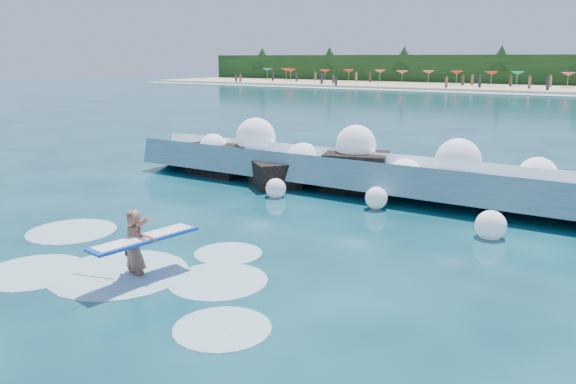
# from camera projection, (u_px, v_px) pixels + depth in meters

# --- Properties ---
(ground) EXTENTS (200.00, 200.00, 0.00)m
(ground) POSITION_uv_depth(u_px,v_px,m) (193.00, 248.00, 13.76)
(ground) COLOR #072D38
(ground) RESTS_ON ground
(beach) EXTENTS (140.00, 20.00, 0.40)m
(beach) POSITION_uv_depth(u_px,v_px,m) (575.00, 90.00, 77.59)
(beach) COLOR tan
(beach) RESTS_ON ground
(wet_band) EXTENTS (140.00, 5.00, 0.08)m
(wet_band) POSITION_uv_depth(u_px,v_px,m) (564.00, 95.00, 68.62)
(wet_band) COLOR silver
(wet_band) RESTS_ON ground
(breaking_wave) EXTENTS (19.70, 3.00, 1.70)m
(breaking_wave) POSITION_uv_depth(u_px,v_px,m) (382.00, 176.00, 19.29)
(breaking_wave) COLOR teal
(breaking_wave) RESTS_ON ground
(rock_cluster) EXTENTS (8.37, 3.53, 1.51)m
(rock_cluster) POSITION_uv_depth(u_px,v_px,m) (277.00, 168.00, 21.18)
(rock_cluster) COLOR black
(rock_cluster) RESTS_ON ground
(surfer_with_board) EXTENTS (1.10, 2.94, 1.77)m
(surfer_with_board) POSITION_uv_depth(u_px,v_px,m) (137.00, 248.00, 11.78)
(surfer_with_board) COLOR brown
(surfer_with_board) RESTS_ON ground
(wave_spray) EXTENTS (15.06, 4.71, 2.35)m
(wave_spray) POSITION_uv_depth(u_px,v_px,m) (372.00, 160.00, 19.23)
(wave_spray) COLOR white
(wave_spray) RESTS_ON ground
(surf_foam) EXTENTS (9.00, 5.19, 0.15)m
(surf_foam) POSITION_uv_depth(u_px,v_px,m) (121.00, 266.00, 12.55)
(surf_foam) COLOR silver
(surf_foam) RESTS_ON ground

